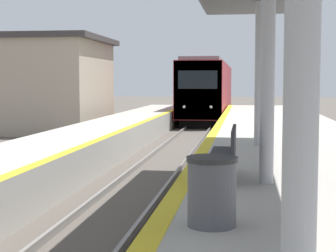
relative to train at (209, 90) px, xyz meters
name	(u,v)px	position (x,y,z in m)	size (l,w,h in m)	color
train	(209,90)	(0.00, 0.00, 0.00)	(2.80, 20.76, 4.24)	black
trash_bin	(212,191)	(2.31, -35.55, -0.69)	(0.62, 0.62, 0.84)	#4C4C51
bench	(227,151)	(2.38, -32.21, -0.62)	(0.44, 1.80, 0.92)	#28282D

